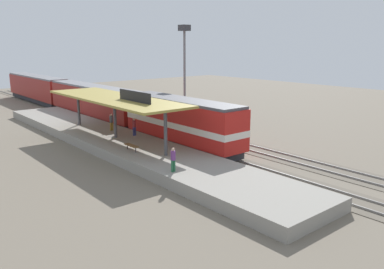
% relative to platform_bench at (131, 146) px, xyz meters
% --- Properties ---
extents(ground_plane, '(120.00, 120.00, 0.00)m').
position_rel_platform_bench_xyz_m(ground_plane, '(8.00, 5.13, -1.34)').
color(ground_plane, '#706656').
extents(track_near, '(3.20, 110.00, 0.16)m').
position_rel_platform_bench_xyz_m(track_near, '(6.00, 5.13, -1.31)').
color(track_near, '#5F5649').
rests_on(track_near, ground).
extents(track_far, '(3.20, 110.00, 0.16)m').
position_rel_platform_bench_xyz_m(track_far, '(10.60, 5.13, -1.31)').
color(track_far, '#5F5649').
rests_on(track_far, ground).
extents(platform, '(6.00, 44.00, 0.90)m').
position_rel_platform_bench_xyz_m(platform, '(1.40, 5.13, -0.89)').
color(platform, gray).
rests_on(platform, ground).
extents(station_canopy, '(5.20, 18.00, 4.70)m').
position_rel_platform_bench_xyz_m(station_canopy, '(1.40, 5.04, 3.19)').
color(station_canopy, '#47474C').
rests_on(station_canopy, platform).
extents(platform_bench, '(0.44, 1.70, 0.50)m').
position_rel_platform_bench_xyz_m(platform_bench, '(0.00, 0.00, 0.00)').
color(platform_bench, '#333338').
rests_on(platform_bench, platform).
extents(locomotive, '(2.93, 14.43, 4.44)m').
position_rel_platform_bench_xyz_m(locomotive, '(6.00, 0.96, 1.07)').
color(locomotive, '#28282D').
rests_on(locomotive, track_near).
extents(passenger_carriage_front, '(2.90, 20.00, 4.24)m').
position_rel_platform_bench_xyz_m(passenger_carriage_front, '(6.00, 18.96, 0.97)').
color(passenger_carriage_front, '#28282D').
rests_on(passenger_carriage_front, track_near).
extents(passenger_carriage_rear, '(2.90, 20.00, 4.24)m').
position_rel_platform_bench_xyz_m(passenger_carriage_rear, '(6.00, 39.76, 0.97)').
color(passenger_carriage_rear, '#28282D').
rests_on(passenger_carriage_rear, track_near).
extents(light_mast, '(1.10, 1.10, 11.70)m').
position_rel_platform_bench_xyz_m(light_mast, '(13.80, 10.16, 7.05)').
color(light_mast, slate).
rests_on(light_mast, ground).
extents(person_waiting, '(0.34, 0.34, 1.71)m').
position_rel_platform_bench_xyz_m(person_waiting, '(-0.65, -6.53, 0.51)').
color(person_waiting, '#23603D').
rests_on(person_waiting, platform).
extents(person_walking, '(0.34, 0.34, 1.71)m').
position_rel_platform_bench_xyz_m(person_walking, '(3.16, 4.64, 0.51)').
color(person_walking, navy).
rests_on(person_walking, platform).
extents(person_boarding, '(0.34, 0.34, 1.71)m').
position_rel_platform_bench_xyz_m(person_boarding, '(2.58, 8.10, 0.51)').
color(person_boarding, olive).
rests_on(person_boarding, platform).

